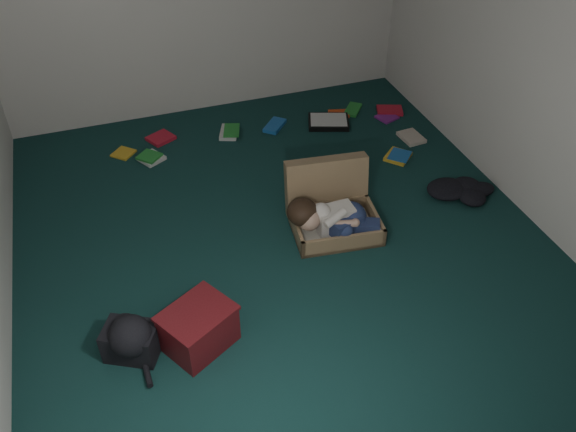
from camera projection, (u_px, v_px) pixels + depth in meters
floor at (282, 239)px, 4.78m from camera, size 4.50×4.50×0.00m
wall_front at (469, 353)px, 2.31m from camera, size 4.50×0.00×4.50m
wall_right at (539, 47)px, 4.47m from camera, size 0.00×4.50×4.50m
suitcase at (332, 208)px, 4.85m from camera, size 0.74×0.73×0.49m
person at (332, 218)px, 4.69m from camera, size 0.71×0.41×0.30m
maroon_bin at (199, 328)px, 3.88m from camera, size 0.55×0.52×0.30m
backpack at (131, 340)px, 3.84m from camera, size 0.52×0.49×0.25m
clothing_pile at (466, 188)px, 5.18m from camera, size 0.54×0.47×0.15m
paper_tray at (329, 122)px, 6.12m from camera, size 0.48×0.42×0.06m
book_scatter at (295, 132)px, 6.01m from camera, size 2.96×1.31×0.02m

